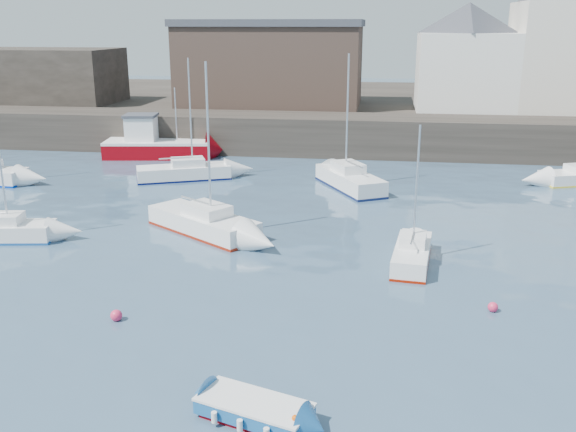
# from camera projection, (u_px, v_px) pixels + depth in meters

# --- Properties ---
(water) EXTENTS (220.00, 220.00, 0.00)m
(water) POSITION_uv_depth(u_px,v_px,m) (229.00, 382.00, 18.74)
(water) COLOR #2D4760
(water) RESTS_ON ground
(quay_wall) EXTENTS (90.00, 5.00, 3.00)m
(quay_wall) POSITION_uv_depth(u_px,v_px,m) (329.00, 135.00, 51.48)
(quay_wall) COLOR #28231E
(quay_wall) RESTS_ON ground
(land_strip) EXTENTS (90.00, 32.00, 2.80)m
(land_strip) POSITION_uv_depth(u_px,v_px,m) (343.00, 108.00, 68.56)
(land_strip) COLOR #28231E
(land_strip) RESTS_ON ground
(bldg_east_d) EXTENTS (11.14, 11.14, 8.95)m
(bldg_east_d) POSITION_uv_depth(u_px,v_px,m) (466.00, 57.00, 54.43)
(bldg_east_d) COLOR white
(bldg_east_d) RESTS_ON land_strip
(warehouse) EXTENTS (16.40, 10.40, 7.60)m
(warehouse) POSITION_uv_depth(u_px,v_px,m) (272.00, 63.00, 58.42)
(warehouse) COLOR #3D2D26
(warehouse) RESTS_ON land_strip
(bldg_west) EXTENTS (14.00, 8.00, 5.00)m
(bldg_west) POSITION_uv_depth(u_px,v_px,m) (42.00, 76.00, 60.89)
(bldg_west) COLOR #353028
(bldg_west) RESTS_ON land_strip
(blue_dinghy) EXTENTS (3.30, 2.20, 0.58)m
(blue_dinghy) POSITION_uv_depth(u_px,v_px,m) (254.00, 409.00, 16.85)
(blue_dinghy) COLOR #7D020A
(blue_dinghy) RESTS_ON ground
(fishing_boat) EXTENTS (8.46, 4.18, 5.37)m
(fishing_boat) POSITION_uv_depth(u_px,v_px,m) (154.00, 144.00, 50.11)
(fishing_boat) COLOR #7D020A
(fishing_boat) RESTS_ON ground
(sailboat_b) EXTENTS (6.52, 5.49, 8.39)m
(sailboat_b) POSITION_uv_depth(u_px,v_px,m) (204.00, 222.00, 32.00)
(sailboat_b) COLOR white
(sailboat_b) RESTS_ON ground
(sailboat_c) EXTENTS (1.97, 4.70, 6.01)m
(sailboat_c) POSITION_uv_depth(u_px,v_px,m) (412.00, 253.00, 27.87)
(sailboat_c) COLOR white
(sailboat_c) RESTS_ON ground
(sailboat_f) EXTENTS (4.88, 6.58, 8.31)m
(sailboat_f) POSITION_uv_depth(u_px,v_px,m) (350.00, 179.00, 40.61)
(sailboat_f) COLOR white
(sailboat_f) RESTS_ON ground
(sailboat_h) EXTENTS (6.46, 4.25, 7.96)m
(sailboat_h) POSITION_uv_depth(u_px,v_px,m) (184.00, 172.00, 42.99)
(sailboat_h) COLOR white
(sailboat_h) RESTS_ON ground
(buoy_near) EXTENTS (0.42, 0.42, 0.42)m
(buoy_near) POSITION_uv_depth(u_px,v_px,m) (117.00, 320.00, 22.63)
(buoy_near) COLOR #E72C58
(buoy_near) RESTS_ON ground
(buoy_mid) EXTENTS (0.37, 0.37, 0.37)m
(buoy_mid) POSITION_uv_depth(u_px,v_px,m) (492.00, 311.00, 23.33)
(buoy_mid) COLOR #E72C58
(buoy_mid) RESTS_ON ground
(buoy_far) EXTENTS (0.35, 0.35, 0.35)m
(buoy_far) POSITION_uv_depth(u_px,v_px,m) (209.00, 205.00, 37.05)
(buoy_far) COLOR #E72C58
(buoy_far) RESTS_ON ground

